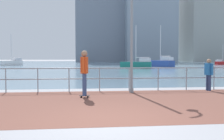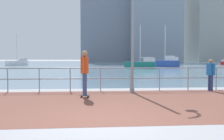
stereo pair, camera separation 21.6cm
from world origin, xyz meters
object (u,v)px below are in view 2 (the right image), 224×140
object	(u,v)px
sailboat_navy	(166,63)
skateboarder	(85,69)
bystander	(211,72)
lamppost	(136,25)
sailboat_white	(141,64)
sailboat_red	(18,62)

from	to	relation	value
sailboat_navy	skateboarder	bearing A→B (deg)	-112.32
bystander	skateboarder	bearing A→B (deg)	-165.87
lamppost	sailboat_white	size ratio (longest dim) A/B	0.89
lamppost	sailboat_white	distance (m)	24.24
lamppost	sailboat_navy	size ratio (longest dim) A/B	0.80
bystander	sailboat_white	size ratio (longest dim) A/B	0.25
skateboarder	sailboat_navy	xyz separation A→B (m)	(12.33, 30.04, -0.47)
lamppost	sailboat_red	world-z (taller)	sailboat_red
bystander	sailboat_red	distance (m)	42.77
bystander	sailboat_white	xyz separation A→B (m)	(1.40, 23.37, -0.30)
skateboarder	sailboat_white	size ratio (longest dim) A/B	0.30
sailboat_white	sailboat_red	bearing A→B (deg)	145.37
sailboat_navy	sailboat_red	bearing A→B (deg)	160.31
lamppost	sailboat_white	bearing A→B (deg)	78.06
skateboarder	sailboat_white	distance (m)	25.88
sailboat_red	bystander	bearing A→B (deg)	-62.56
bystander	sailboat_red	xyz separation A→B (m)	(-19.71, 37.95, -0.30)
bystander	sailboat_red	world-z (taller)	sailboat_red
lamppost	bystander	size ratio (longest dim) A/B	3.60
skateboarder	sailboat_white	world-z (taller)	sailboat_white
lamppost	sailboat_red	distance (m)	41.52
skateboarder	sailboat_navy	distance (m)	32.47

